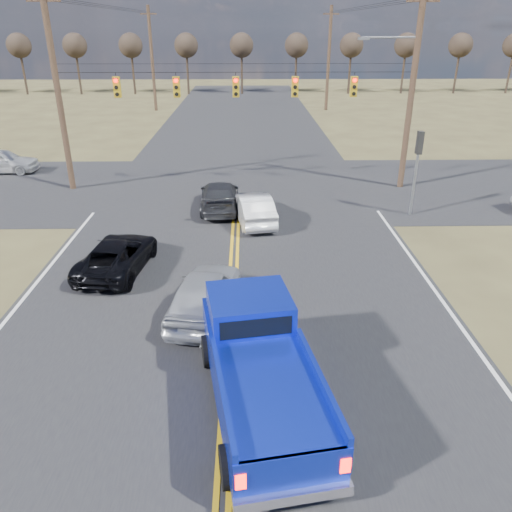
{
  "coord_description": "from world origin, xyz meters",
  "views": [
    {
      "loc": [
        0.5,
        -8.53,
        8.09
      ],
      "look_at": [
        0.78,
        5.75,
        1.5
      ],
      "focal_mm": 35.0,
      "sensor_mm": 36.0,
      "label": 1
    }
  ],
  "objects_px": {
    "black_suv": "(117,255)",
    "dgrey_car_queue": "(220,196)",
    "silver_suv": "(205,293)",
    "pickup_truck": "(260,366)",
    "cross_car_west": "(1,161)",
    "white_car_queue": "(253,208)"
  },
  "relations": [
    {
      "from": "white_car_queue",
      "to": "cross_car_west",
      "type": "height_order",
      "value": "cross_car_west"
    },
    {
      "from": "silver_suv",
      "to": "white_car_queue",
      "type": "bearing_deg",
      "value": -91.71
    },
    {
      "from": "dgrey_car_queue",
      "to": "silver_suv",
      "type": "bearing_deg",
      "value": 87.85
    },
    {
      "from": "pickup_truck",
      "to": "white_car_queue",
      "type": "bearing_deg",
      "value": 80.29
    },
    {
      "from": "pickup_truck",
      "to": "dgrey_car_queue",
      "type": "height_order",
      "value": "pickup_truck"
    },
    {
      "from": "black_suv",
      "to": "dgrey_car_queue",
      "type": "bearing_deg",
      "value": -109.32
    },
    {
      "from": "pickup_truck",
      "to": "silver_suv",
      "type": "distance_m",
      "value": 4.4
    },
    {
      "from": "silver_suv",
      "to": "black_suv",
      "type": "relative_size",
      "value": 0.98
    },
    {
      "from": "white_car_queue",
      "to": "black_suv",
      "type": "bearing_deg",
      "value": 34.72
    },
    {
      "from": "white_car_queue",
      "to": "cross_car_west",
      "type": "relative_size",
      "value": 0.97
    },
    {
      "from": "black_suv",
      "to": "cross_car_west",
      "type": "height_order",
      "value": "cross_car_west"
    },
    {
      "from": "pickup_truck",
      "to": "silver_suv",
      "type": "xyz_separation_m",
      "value": [
        -1.57,
        4.09,
        -0.35
      ]
    },
    {
      "from": "black_suv",
      "to": "cross_car_west",
      "type": "distance_m",
      "value": 16.9
    },
    {
      "from": "pickup_truck",
      "to": "black_suv",
      "type": "bearing_deg",
      "value": 114.99
    },
    {
      "from": "white_car_queue",
      "to": "dgrey_car_queue",
      "type": "xyz_separation_m",
      "value": [
        -1.6,
        1.8,
        -0.01
      ]
    },
    {
      "from": "silver_suv",
      "to": "white_car_queue",
      "type": "height_order",
      "value": "silver_suv"
    },
    {
      "from": "silver_suv",
      "to": "cross_car_west",
      "type": "bearing_deg",
      "value": -41.27
    },
    {
      "from": "black_suv",
      "to": "silver_suv",
      "type": "bearing_deg",
      "value": 145.17
    },
    {
      "from": "cross_car_west",
      "to": "silver_suv",
      "type": "bearing_deg",
      "value": -141.23
    },
    {
      "from": "dgrey_car_queue",
      "to": "cross_car_west",
      "type": "xyz_separation_m",
      "value": [
        -13.48,
        6.9,
        0.06
      ]
    },
    {
      "from": "black_suv",
      "to": "dgrey_car_queue",
      "type": "distance_m",
      "value": 7.46
    },
    {
      "from": "cross_car_west",
      "to": "black_suv",
      "type": "bearing_deg",
      "value": -143.54
    }
  ]
}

